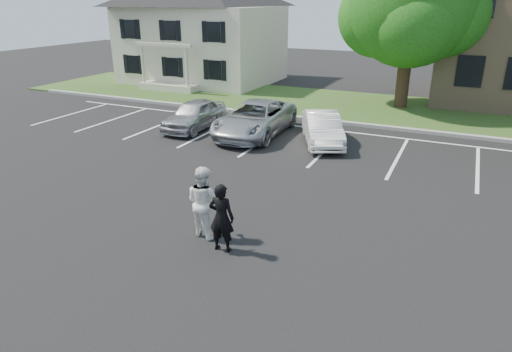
{
  "coord_description": "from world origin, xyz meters",
  "views": [
    {
      "loc": [
        4.81,
        -9.39,
        5.72
      ],
      "look_at": [
        0.0,
        1.0,
        1.25
      ],
      "focal_mm": 32.0,
      "sensor_mm": 36.0,
      "label": 1
    }
  ],
  "objects_px": {
    "tree": "(414,6)",
    "man_white_shirt": "(203,202)",
    "house": "(202,27)",
    "car_silver_west": "(194,115)",
    "man_black_suit": "(221,218)",
    "car_white_sedan": "(323,128)",
    "car_silver_minivan": "(255,119)"
  },
  "relations": [
    {
      "from": "car_silver_minivan",
      "to": "car_white_sedan",
      "type": "xyz_separation_m",
      "value": [
        3.13,
        -0.01,
        -0.09
      ]
    },
    {
      "from": "man_black_suit",
      "to": "car_white_sedan",
      "type": "bearing_deg",
      "value": -93.8
    },
    {
      "from": "tree",
      "to": "man_white_shirt",
      "type": "bearing_deg",
      "value": -98.01
    },
    {
      "from": "house",
      "to": "man_white_shirt",
      "type": "distance_m",
      "value": 23.96
    },
    {
      "from": "man_white_shirt",
      "to": "car_white_sedan",
      "type": "xyz_separation_m",
      "value": [
        0.39,
        8.97,
        -0.29
      ]
    },
    {
      "from": "car_silver_west",
      "to": "car_white_sedan",
      "type": "relative_size",
      "value": 1.01
    },
    {
      "from": "man_white_shirt",
      "to": "car_silver_minivan",
      "type": "distance_m",
      "value": 9.39
    },
    {
      "from": "tree",
      "to": "car_silver_minivan",
      "type": "height_order",
      "value": "tree"
    },
    {
      "from": "house",
      "to": "car_silver_minivan",
      "type": "relative_size",
      "value": 1.94
    },
    {
      "from": "car_white_sedan",
      "to": "tree",
      "type": "bearing_deg",
      "value": 51.54
    },
    {
      "from": "house",
      "to": "car_silver_west",
      "type": "distance_m",
      "value": 13.75
    },
    {
      "from": "man_black_suit",
      "to": "car_silver_west",
      "type": "bearing_deg",
      "value": -60.91
    },
    {
      "from": "tree",
      "to": "man_black_suit",
      "type": "height_order",
      "value": "tree"
    },
    {
      "from": "house",
      "to": "man_white_shirt",
      "type": "height_order",
      "value": "house"
    },
    {
      "from": "tree",
      "to": "man_white_shirt",
      "type": "height_order",
      "value": "tree"
    },
    {
      "from": "car_silver_minivan",
      "to": "car_white_sedan",
      "type": "bearing_deg",
      "value": -1.83
    },
    {
      "from": "man_black_suit",
      "to": "car_silver_minivan",
      "type": "xyz_separation_m",
      "value": [
        -3.53,
        9.45,
        -0.13
      ]
    },
    {
      "from": "house",
      "to": "man_white_shirt",
      "type": "bearing_deg",
      "value": -59.15
    },
    {
      "from": "house",
      "to": "man_black_suit",
      "type": "relative_size",
      "value": 5.96
    },
    {
      "from": "house",
      "to": "car_silver_west",
      "type": "xyz_separation_m",
      "value": [
        6.48,
        -11.71,
        -3.15
      ]
    },
    {
      "from": "man_black_suit",
      "to": "car_white_sedan",
      "type": "distance_m",
      "value": 9.46
    },
    {
      "from": "tree",
      "to": "man_black_suit",
      "type": "distance_m",
      "value": 18.5
    },
    {
      "from": "car_silver_west",
      "to": "car_silver_minivan",
      "type": "xyz_separation_m",
      "value": [
        2.98,
        0.27,
        0.06
      ]
    },
    {
      "from": "car_silver_minivan",
      "to": "man_white_shirt",
      "type": "bearing_deg",
      "value": -74.73
    },
    {
      "from": "house",
      "to": "man_white_shirt",
      "type": "relative_size",
      "value": 5.51
    },
    {
      "from": "man_black_suit",
      "to": "car_silver_west",
      "type": "relative_size",
      "value": 0.43
    },
    {
      "from": "car_silver_west",
      "to": "car_white_sedan",
      "type": "distance_m",
      "value": 6.11
    },
    {
      "from": "man_black_suit",
      "to": "car_white_sedan",
      "type": "height_order",
      "value": "man_black_suit"
    },
    {
      "from": "tree",
      "to": "car_silver_west",
      "type": "xyz_separation_m",
      "value": [
        -8.16,
        -8.69,
        -4.67
      ]
    },
    {
      "from": "man_black_suit",
      "to": "man_white_shirt",
      "type": "height_order",
      "value": "man_white_shirt"
    },
    {
      "from": "house",
      "to": "tree",
      "type": "bearing_deg",
      "value": -11.66
    },
    {
      "from": "house",
      "to": "tree",
      "type": "relative_size",
      "value": 1.17
    }
  ]
}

